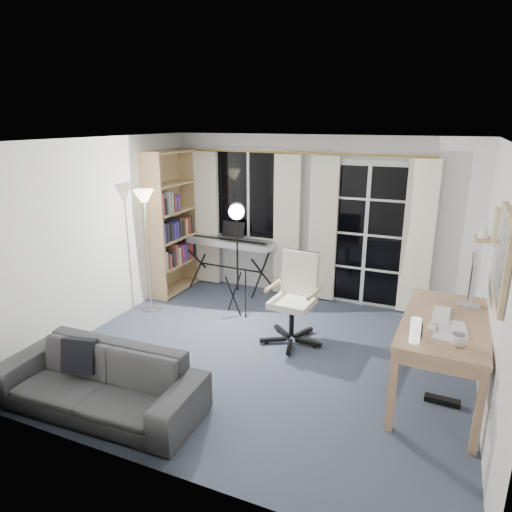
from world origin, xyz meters
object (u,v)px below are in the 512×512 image
at_px(studio_light, 237,225).
at_px(mug, 459,338).
at_px(desk, 445,330).
at_px(bookshelf, 170,226).
at_px(office_chair, 296,289).
at_px(monitor, 473,277).
at_px(sofa, 98,372).
at_px(torchiere_lamp, 145,215).
at_px(keyboard_piano, 230,243).

height_order(studio_light, mug, studio_light).
relative_size(studio_light, desk, 1.04).
bearing_deg(bookshelf, office_chair, -20.03).
distance_m(desk, monitor, 0.64).
distance_m(desk, mug, 0.54).
bearing_deg(sofa, mug, 15.73).
bearing_deg(studio_light, sofa, -119.64).
bearing_deg(torchiere_lamp, office_chair, -0.81).
height_order(torchiere_lamp, sofa, torchiere_lamp).
height_order(studio_light, monitor, studio_light).
relative_size(torchiere_lamp, studio_light, 1.06).
bearing_deg(desk, office_chair, 161.46).
bearing_deg(sofa, desk, 24.76).
height_order(torchiere_lamp, studio_light, torchiere_lamp).
relative_size(keyboard_piano, sofa, 0.72).
bearing_deg(monitor, mug, -93.45).
xyz_separation_m(torchiere_lamp, monitor, (4.04, -0.22, -0.26)).
distance_m(studio_light, monitor, 2.86).
relative_size(studio_light, monitor, 2.75).
height_order(bookshelf, sofa, bookshelf).
distance_m(keyboard_piano, mug, 3.97).
bearing_deg(torchiere_lamp, desk, -9.87).
height_order(torchiere_lamp, monitor, torchiere_lamp).
bearing_deg(mug, torchiere_lamp, 163.49).
bearing_deg(bookshelf, torchiere_lamp, -78.60).
relative_size(bookshelf, keyboard_piano, 1.53).
relative_size(bookshelf, office_chair, 2.00).
height_order(bookshelf, keyboard_piano, bookshelf).
distance_m(keyboard_piano, monitor, 3.61).
height_order(monitor, mug, monitor).
height_order(office_chair, mug, office_chair).
height_order(keyboard_piano, studio_light, studio_light).
bearing_deg(studio_light, desk, -43.19).
bearing_deg(mug, office_chair, 147.31).
relative_size(torchiere_lamp, sofa, 0.87).
height_order(keyboard_piano, sofa, keyboard_piano).
xyz_separation_m(bookshelf, mug, (4.11, -1.97, -0.15)).
relative_size(keyboard_piano, monitor, 2.43).
xyz_separation_m(desk, sofa, (-2.88, -1.46, -0.33)).
bearing_deg(desk, mug, -76.36).
xyz_separation_m(torchiere_lamp, keyboard_piano, (0.70, 1.12, -0.60)).
bearing_deg(office_chair, torchiere_lamp, -176.70).
relative_size(torchiere_lamp, desk, 1.11).
relative_size(desk, mug, 11.60).
xyz_separation_m(studio_light, desk, (2.61, -0.95, -0.58)).
distance_m(torchiere_lamp, monitor, 4.05).
xyz_separation_m(bookshelf, studio_light, (1.40, -0.52, 0.26)).
bearing_deg(studio_light, office_chair, -41.63).
relative_size(mug, sofa, 0.07).
bearing_deg(mug, keyboard_piano, 144.74).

